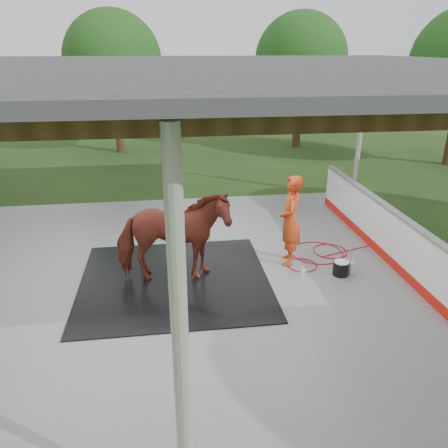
{
  "coord_description": "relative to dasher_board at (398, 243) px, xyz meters",
  "views": [
    {
      "loc": [
        -0.04,
        -7.59,
        4.35
      ],
      "look_at": [
        1.05,
        0.4,
        1.05
      ],
      "focal_mm": 35.0,
      "sensor_mm": 36.0,
      "label": 1
    }
  ],
  "objects": [
    {
      "name": "ground",
      "position": [
        -4.6,
        0.0,
        -0.59
      ],
      "size": [
        100.0,
        100.0,
        0.0
      ],
      "primitive_type": "plane",
      "color": "#1E3814"
    },
    {
      "name": "concrete_slab",
      "position": [
        -4.6,
        0.0,
        -0.57
      ],
      "size": [
        12.0,
        10.0,
        0.05
      ],
      "primitive_type": "cube",
      "color": "slate",
      "rests_on": "ground"
    },
    {
      "name": "pavilion_structure",
      "position": [
        -4.6,
        -0.0,
        3.37
      ],
      "size": [
        12.6,
        10.6,
        4.05
      ],
      "color": "beige",
      "rests_on": "ground"
    },
    {
      "name": "dasher_board",
      "position": [
        0.0,
        0.0,
        0.0
      ],
      "size": [
        0.16,
        8.0,
        1.15
      ],
      "color": "red",
      "rests_on": "concrete_slab"
    },
    {
      "name": "tree_belt",
      "position": [
        -4.3,
        0.9,
        3.2
      ],
      "size": [
        28.0,
        28.0,
        5.8
      ],
      "color": "#382314",
      "rests_on": "ground"
    },
    {
      "name": "rubber_mat",
      "position": [
        -4.59,
        0.02,
        -0.53
      ],
      "size": [
        3.66,
        3.43,
        0.03
      ],
      "primitive_type": "cube",
      "color": "black",
      "rests_on": "concrete_slab"
    },
    {
      "name": "horse",
      "position": [
        -4.59,
        0.02,
        0.4
      ],
      "size": [
        2.17,
        1.0,
        1.83
      ],
      "primitive_type": "imported",
      "rotation": [
        0.0,
        0.0,
        1.56
      ],
      "color": "maroon",
      "rests_on": "rubber_mat"
    },
    {
      "name": "handler",
      "position": [
        -2.15,
        0.5,
        0.42
      ],
      "size": [
        0.63,
        0.8,
        1.92
      ],
      "primitive_type": "imported",
      "rotation": [
        0.0,
        0.0,
        -1.85
      ],
      "color": "#C63D15",
      "rests_on": "concrete_slab"
    },
    {
      "name": "wash_bucket",
      "position": [
        -1.25,
        -0.18,
        -0.39
      ],
      "size": [
        0.32,
        0.32,
        0.3
      ],
      "color": "black",
      "rests_on": "concrete_slab"
    },
    {
      "name": "soap_bottle_a",
      "position": [
        -1.01,
        -0.17,
        -0.38
      ],
      "size": [
        0.14,
        0.14,
        0.33
      ],
      "primitive_type": "imported",
      "rotation": [
        0.0,
        0.0,
        -0.09
      ],
      "color": "silver",
      "rests_on": "concrete_slab"
    },
    {
      "name": "soap_bottle_b",
      "position": [
        -2.02,
        -0.13,
        -0.45
      ],
      "size": [
        0.11,
        0.11,
        0.19
      ],
      "primitive_type": "imported",
      "rotation": [
        0.0,
        0.0,
        -0.45
      ],
      "color": "#338CD8",
      "rests_on": "concrete_slab"
    },
    {
      "name": "hose_coil",
      "position": [
        -1.39,
        0.76,
        -0.53
      ],
      "size": [
        2.2,
        1.43,
        0.02
      ],
      "color": "#B50C28",
      "rests_on": "concrete_slab"
    }
  ]
}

